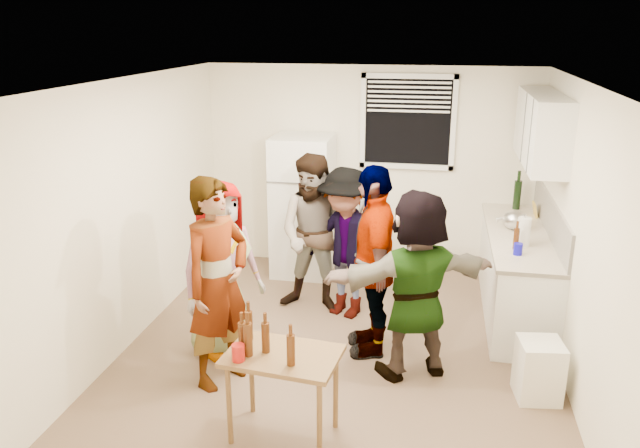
% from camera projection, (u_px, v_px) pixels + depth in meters
% --- Properties ---
extents(room, '(4.00, 4.50, 2.50)m').
position_uv_depth(room, '(339.00, 350.00, 5.92)').
color(room, white).
rests_on(room, ground).
extents(window, '(1.12, 0.10, 1.06)m').
position_uv_depth(window, '(408.00, 122.00, 7.34)').
color(window, white).
rests_on(window, room).
extents(refrigerator, '(0.70, 0.70, 1.70)m').
position_uv_depth(refrigerator, '(303.00, 206.00, 7.55)').
color(refrigerator, white).
rests_on(refrigerator, ground).
extents(counter_lower, '(0.60, 2.20, 0.86)m').
position_uv_depth(counter_lower, '(516.00, 275.00, 6.56)').
color(counter_lower, white).
rests_on(counter_lower, ground).
extents(countertop, '(0.64, 2.22, 0.04)m').
position_uv_depth(countertop, '(520.00, 235.00, 6.42)').
color(countertop, beige).
rests_on(countertop, counter_lower).
extents(backsplash, '(0.03, 2.20, 0.36)m').
position_uv_depth(backsplash, '(551.00, 218.00, 6.31)').
color(backsplash, beige).
rests_on(backsplash, countertop).
extents(upper_cabinets, '(0.34, 1.60, 0.70)m').
position_uv_depth(upper_cabinets, '(542.00, 129.00, 6.26)').
color(upper_cabinets, white).
rests_on(upper_cabinets, room).
extents(kettle, '(0.28, 0.24, 0.22)m').
position_uv_depth(kettle, '(514.00, 229.00, 6.53)').
color(kettle, silver).
rests_on(kettle, countertop).
extents(paper_towel, '(0.13, 0.13, 0.28)m').
position_uv_depth(paper_towel, '(522.00, 245.00, 6.07)').
color(paper_towel, white).
rests_on(paper_towel, countertop).
extents(wine_bottle, '(0.09, 0.09, 0.34)m').
position_uv_depth(wine_bottle, '(516.00, 209.00, 7.25)').
color(wine_bottle, black).
rests_on(wine_bottle, countertop).
extents(beer_bottle_counter, '(0.05, 0.05, 0.20)m').
position_uv_depth(beer_bottle_counter, '(515.00, 249.00, 5.97)').
color(beer_bottle_counter, '#47230C').
rests_on(beer_bottle_counter, countertop).
extents(blue_cup, '(0.08, 0.08, 0.11)m').
position_uv_depth(blue_cup, '(517.00, 255.00, 5.82)').
color(blue_cup, '#0E0BAA').
rests_on(blue_cup, countertop).
extents(picture_frame, '(0.02, 0.19, 0.16)m').
position_uv_depth(picture_frame, '(535.00, 210.00, 6.95)').
color(picture_frame, gold).
rests_on(picture_frame, countertop).
extents(trash_bin, '(0.38, 0.38, 0.50)m').
position_uv_depth(trash_bin, '(539.00, 370.00, 5.10)').
color(trash_bin, white).
rests_on(trash_bin, ground).
extents(serving_table, '(0.87, 0.63, 0.69)m').
position_uv_depth(serving_table, '(284.00, 434.00, 4.70)').
color(serving_table, brown).
rests_on(serving_table, ground).
extents(beer_bottle_table, '(0.07, 0.07, 0.25)m').
position_uv_depth(beer_bottle_table, '(249.00, 355.00, 4.47)').
color(beer_bottle_table, '#47230C').
rests_on(beer_bottle_table, serving_table).
extents(red_cup, '(0.09, 0.09, 0.12)m').
position_uv_depth(red_cup, '(239.00, 360.00, 4.41)').
color(red_cup, '#AE160F').
rests_on(red_cup, serving_table).
extents(guest_grey, '(1.79, 1.69, 0.53)m').
position_uv_depth(guest_grey, '(225.00, 349.00, 5.93)').
color(guest_grey, gray).
rests_on(guest_grey, ground).
extents(guest_stripe, '(1.91, 1.41, 0.43)m').
position_uv_depth(guest_stripe, '(223.00, 379.00, 5.44)').
color(guest_stripe, '#141933').
rests_on(guest_stripe, ground).
extents(guest_back_left, '(0.98, 1.77, 0.64)m').
position_uv_depth(guest_back_left, '(316.00, 308.00, 6.79)').
color(guest_back_left, brown).
rests_on(guest_back_left, ground).
extents(guest_back_right, '(1.58, 1.87, 0.59)m').
position_uv_depth(guest_back_right, '(345.00, 313.00, 6.67)').
color(guest_back_right, '#3B3B3F').
rests_on(guest_back_right, ground).
extents(guest_black, '(1.97, 1.40, 0.44)m').
position_uv_depth(guest_black, '(371.00, 349.00, 5.94)').
color(guest_black, black).
rests_on(guest_black, ground).
extents(guest_orange, '(2.13, 2.19, 0.50)m').
position_uv_depth(guest_orange, '(412.00, 371.00, 5.55)').
color(guest_orange, '#C25B3F').
rests_on(guest_orange, ground).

